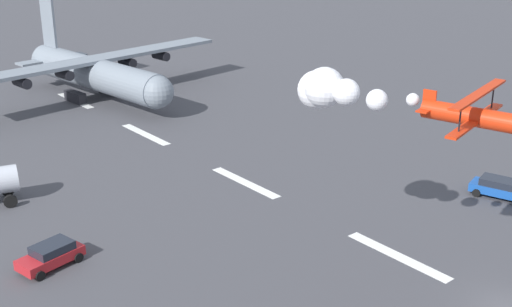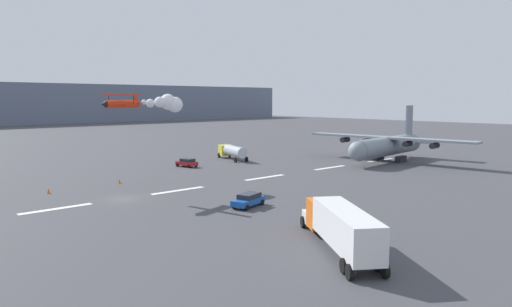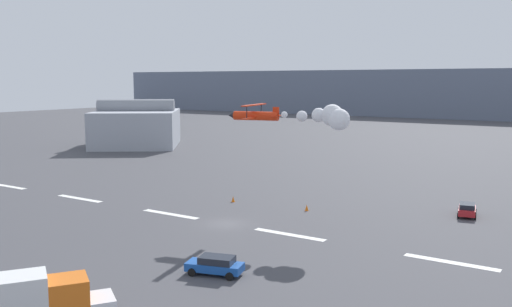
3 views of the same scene
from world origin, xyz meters
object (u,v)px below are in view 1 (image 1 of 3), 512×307
Objects in this scene: stunt_biplane_red at (352,94)px; airport_staff_sedan at (51,255)px; followme_car_yellow at (500,188)px; cargo_transport_plane at (100,74)px.

stunt_biplane_red is 3.07× the size of airport_staff_sedan.
stunt_biplane_red is at bearing 91.57° from followme_car_yellow.
cargo_transport_plane is at bearing -32.00° from airport_staff_sedan.
cargo_transport_plane reaches higher than followme_car_yellow.
cargo_transport_plane is at bearing -9.05° from stunt_biplane_red.
followme_car_yellow is (-44.56, -11.06, -2.45)m from cargo_transport_plane.
airport_staff_sedan is (-32.38, 20.23, -2.45)m from cargo_transport_plane.
airport_staff_sedan is at bearing 148.00° from cargo_transport_plane.
airport_staff_sedan is (12.68, 13.06, -10.84)m from stunt_biplane_red.
cargo_transport_plane is 7.01× the size of followme_car_yellow.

